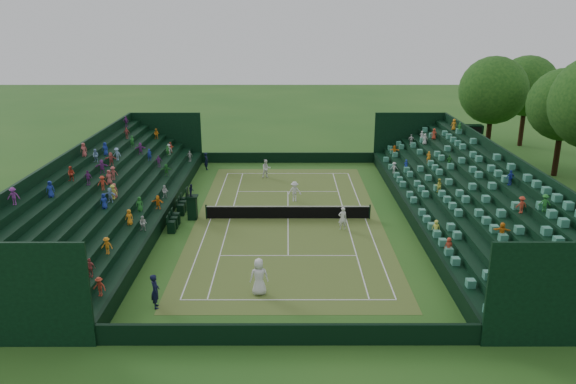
# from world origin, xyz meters

# --- Properties ---
(ground) EXTENTS (160.00, 160.00, 0.00)m
(ground) POSITION_xyz_m (0.00, 0.00, 0.00)
(ground) COLOR #22551B
(ground) RESTS_ON ground
(court_surface) EXTENTS (12.97, 26.77, 0.01)m
(court_surface) POSITION_xyz_m (0.00, 0.00, 0.01)
(court_surface) COLOR #407025
(court_surface) RESTS_ON ground
(perimeter_wall_north) EXTENTS (17.17, 0.20, 1.00)m
(perimeter_wall_north) POSITION_xyz_m (0.00, 15.88, 0.50)
(perimeter_wall_north) COLOR black
(perimeter_wall_north) RESTS_ON ground
(perimeter_wall_south) EXTENTS (17.17, 0.20, 1.00)m
(perimeter_wall_south) POSITION_xyz_m (0.00, -15.88, 0.50)
(perimeter_wall_south) COLOR black
(perimeter_wall_south) RESTS_ON ground
(perimeter_wall_east) EXTENTS (0.20, 31.77, 1.00)m
(perimeter_wall_east) POSITION_xyz_m (8.48, 0.00, 0.50)
(perimeter_wall_east) COLOR black
(perimeter_wall_east) RESTS_ON ground
(perimeter_wall_west) EXTENTS (0.20, 31.77, 1.00)m
(perimeter_wall_west) POSITION_xyz_m (-8.48, 0.00, 0.50)
(perimeter_wall_west) COLOR black
(perimeter_wall_west) RESTS_ON ground
(north_grandstand) EXTENTS (6.60, 32.00, 4.90)m
(north_grandstand) POSITION_xyz_m (12.66, 0.00, 1.55)
(north_grandstand) COLOR black
(north_grandstand) RESTS_ON ground
(south_grandstand) EXTENTS (6.60, 32.00, 4.90)m
(south_grandstand) POSITION_xyz_m (-12.66, 0.00, 1.55)
(south_grandstand) COLOR black
(south_grandstand) RESTS_ON ground
(tennis_net) EXTENTS (11.67, 0.10, 1.06)m
(tennis_net) POSITION_xyz_m (0.00, 0.00, 0.53)
(tennis_net) COLOR black
(tennis_net) RESTS_ON ground
(scoreboard_tower) EXTENTS (2.00, 1.00, 3.70)m
(scoreboard_tower) POSITION_xyz_m (17.75, 16.00, 3.14)
(scoreboard_tower) COLOR black
(scoreboard_tower) RESTS_ON ground
(tree_row) EXTENTS (12.00, 34.64, 11.16)m
(tree_row) POSITION_xyz_m (23.54, 9.17, 6.85)
(tree_row) COLOR black
(tree_row) RESTS_ON ground
(umpire_chair) EXTENTS (0.82, 0.82, 2.58)m
(umpire_chair) POSITION_xyz_m (-6.76, -0.02, 1.10)
(umpire_chair) COLOR black
(umpire_chair) RESTS_ON ground
(courtside_chairs) EXTENTS (0.53, 5.50, 1.15)m
(courtside_chairs) POSITION_xyz_m (-7.74, -0.13, 0.44)
(courtside_chairs) COLOR black
(courtside_chairs) RESTS_ON ground
(player_near_west) EXTENTS (1.03, 0.73, 1.98)m
(player_near_west) POSITION_xyz_m (-1.50, -11.22, 0.99)
(player_near_west) COLOR white
(player_near_west) RESTS_ON ground
(player_near_east) EXTENTS (0.64, 0.47, 1.59)m
(player_near_east) POSITION_xyz_m (3.66, -2.05, 0.80)
(player_near_east) COLOR white
(player_near_east) RESTS_ON ground
(player_far_west) EXTENTS (0.96, 0.84, 1.66)m
(player_far_west) POSITION_xyz_m (-1.91, 10.51, 0.83)
(player_far_west) COLOR white
(player_far_west) RESTS_ON ground
(player_far_east) EXTENTS (1.07, 0.68, 1.58)m
(player_far_east) POSITION_xyz_m (0.52, 3.98, 0.79)
(player_far_east) COLOR white
(player_far_east) RESTS_ON ground
(line_judge_north) EXTENTS (0.55, 0.69, 1.64)m
(line_judge_north) POSITION_xyz_m (-7.58, 13.26, 0.82)
(line_judge_north) COLOR black
(line_judge_north) RESTS_ON ground
(line_judge_south) EXTENTS (0.57, 0.73, 1.77)m
(line_judge_south) POSITION_xyz_m (-6.53, -12.60, 0.89)
(line_judge_south) COLOR black
(line_judge_south) RESTS_ON ground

